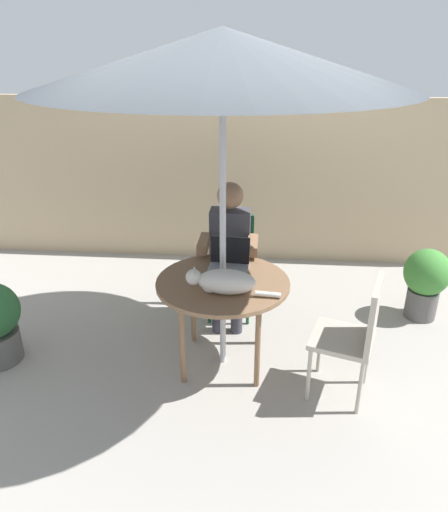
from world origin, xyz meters
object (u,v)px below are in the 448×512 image
object	(u,v)px
potted_plant_by_chair	(426,280)
person_seated	(229,246)
patio_table	(223,288)
patio_umbrella	(223,59)
laptop	(229,259)
cat	(223,282)
chair_empty	(356,330)
chair_occupied	(231,257)

from	to	relation	value
potted_plant_by_chair	person_seated	bearing A→B (deg)	-174.57
patio_table	patio_umbrella	size ratio (longest dim) A/B	0.41
laptop	cat	size ratio (longest dim) A/B	0.49
chair_empty	person_seated	bearing A→B (deg)	133.69
patio_table	laptop	distance (m)	0.27
patio_table	potted_plant_by_chair	distance (m)	1.93
chair_occupied	potted_plant_by_chair	world-z (taller)	chair_occupied
chair_occupied	person_seated	distance (m)	0.23
patio_umbrella	cat	distance (m)	1.40
potted_plant_by_chair	chair_occupied	bearing A→B (deg)	-179.80
patio_umbrella	person_seated	xyz separation A→B (m)	(0.00, 0.65, -1.48)
patio_table	person_seated	world-z (taller)	person_seated
laptop	cat	world-z (taller)	laptop
patio_umbrella	potted_plant_by_chair	distance (m)	2.63
patio_umbrella	person_seated	bearing A→B (deg)	90.00
patio_table	person_seated	bearing A→B (deg)	90.00
laptop	chair_occupied	bearing A→B (deg)	92.84
patio_table	chair_occupied	bearing A→B (deg)	90.00
laptop	potted_plant_by_chair	bearing A→B (deg)	18.72
laptop	person_seated	bearing A→B (deg)	93.93
patio_table	person_seated	distance (m)	0.66
chair_empty	potted_plant_by_chair	bearing A→B (deg)	54.10
patio_umbrella	chair_occupied	xyz separation A→B (m)	(0.00, 0.81, -1.65)
chair_occupied	chair_empty	bearing A→B (deg)	-50.65
patio_umbrella	chair_occupied	bearing A→B (deg)	90.00
person_seated	cat	size ratio (longest dim) A/B	1.90
person_seated	laptop	xyz separation A→B (m)	(0.03, -0.41, 0.07)
patio_table	cat	world-z (taller)	cat
cat	potted_plant_by_chair	distance (m)	2.02
laptop	cat	xyz separation A→B (m)	(-0.01, -0.42, 0.02)
chair_occupied	chair_empty	xyz separation A→B (m)	(0.91, -1.12, 0.00)
patio_umbrella	person_seated	distance (m)	1.62
patio_table	potted_plant_by_chair	world-z (taller)	patio_table
person_seated	chair_occupied	bearing A→B (deg)	90.00
patio_table	laptop	xyz separation A→B (m)	(0.03, 0.24, 0.12)
patio_umbrella	chair_occupied	size ratio (longest dim) A/B	2.62
chair_occupied	laptop	distance (m)	0.62
patio_table	potted_plant_by_chair	size ratio (longest dim) A/B	1.48
patio_table	chair_empty	size ratio (longest dim) A/B	1.08
patio_umbrella	chair_occupied	world-z (taller)	patio_umbrella
chair_occupied	chair_empty	world-z (taller)	same
patio_table	laptop	world-z (taller)	laptop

